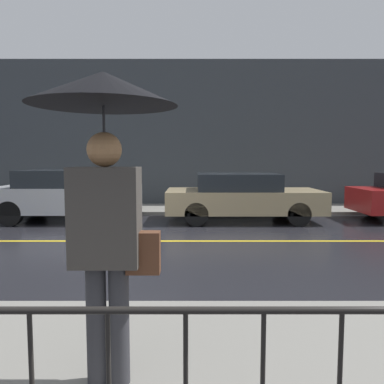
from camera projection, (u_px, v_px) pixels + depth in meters
The scene contains 8 objects.
ground_plane at pixel (122, 241), 8.00m from camera, with size 80.00×80.00×0.00m, color black.
sidewalk_near at pixel (3, 374), 2.95m from camera, with size 28.00×2.78×0.11m.
sidewalk_far at pixel (148, 209), 12.74m from camera, with size 28.00×2.18×0.11m.
lane_marking at pixel (122, 241), 8.00m from camera, with size 25.20×0.12×0.01m.
building_storefront at pixel (151, 134), 13.75m from camera, with size 28.00×0.30×5.33m.
pedestrian at pixel (104, 148), 2.60m from camera, with size 1.03×1.03×2.24m.
car_silver at pixel (65, 195), 10.61m from camera, with size 4.00×1.88×1.45m.
car_tan at pixel (241, 196), 10.62m from camera, with size 4.32×1.93×1.35m.
Camera 1 is at (1.48, -7.88, 1.75)m, focal length 35.00 mm.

